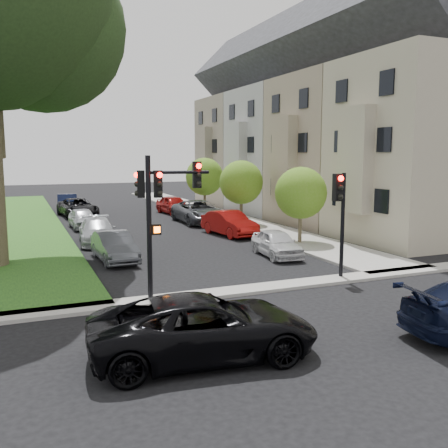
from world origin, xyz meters
name	(u,v)px	position (x,y,z in m)	size (l,w,h in m)	color
ground	(284,306)	(0.00, 0.00, 0.00)	(140.00, 140.00, 0.00)	black
sidewalk_right	(211,213)	(6.75, 24.00, 0.06)	(3.50, 44.00, 0.12)	gray
sidewalk_cross	(256,289)	(0.00, 2.00, 0.06)	(60.00, 1.00, 0.12)	gray
house_a	(414,114)	(12.45, 8.00, 6.93)	(7.70, 7.55, 15.97)	gray
house_b	(333,122)	(12.45, 15.50, 6.93)	(7.70, 7.55, 15.97)	#AEA888
house_c	(280,128)	(12.45, 23.00, 6.93)	(7.70, 7.55, 15.97)	#A7A49C
house_d	(241,131)	(12.45, 30.50, 6.93)	(7.70, 7.55, 15.97)	gray
small_tree_a	(301,193)	(6.20, 9.30, 2.76)	(2.76, 2.76, 4.15)	#393222
small_tree_b	(241,182)	(6.20, 16.87, 2.92)	(2.93, 2.93, 4.40)	#393222
small_tree_c	(205,177)	(6.20, 23.90, 3.00)	(3.01, 3.01, 4.51)	#393222
traffic_signal_main	(160,201)	(-3.42, 2.23, 3.30)	(2.34, 0.63, 4.78)	black
traffic_signal_secondary	(340,206)	(3.61, 2.19, 2.87)	(0.53, 0.43, 4.11)	black
car_cross_near	(204,327)	(-3.77, -2.81, 0.76)	(2.51, 5.45, 1.51)	black
car_parked_0	(277,243)	(3.51, 6.95, 0.64)	(1.50, 3.74, 1.27)	silver
car_parked_1	(229,223)	(3.87, 13.43, 0.73)	(1.54, 4.43, 1.46)	maroon
car_parked_2	(198,212)	(4.00, 19.24, 0.79)	(2.61, 5.67, 1.57)	#3F4247
car_parked_3	(174,205)	(3.95, 25.02, 0.74)	(1.74, 4.32, 1.47)	maroon
car_parked_5	(114,247)	(-3.76, 8.85, 0.66)	(1.41, 4.03, 1.33)	#3F4247
car_parked_6	(97,231)	(-3.77, 13.81, 0.67)	(1.88, 4.63, 1.34)	#999BA0
car_parked_7	(83,218)	(-3.83, 19.66, 0.66)	(1.55, 3.86, 1.32)	#999BA0
car_parked_8	(78,208)	(-3.42, 26.02, 0.71)	(2.37, 5.14, 1.43)	black
car_parked_9	(67,203)	(-3.86, 29.68, 0.74)	(1.56, 4.47, 1.47)	black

